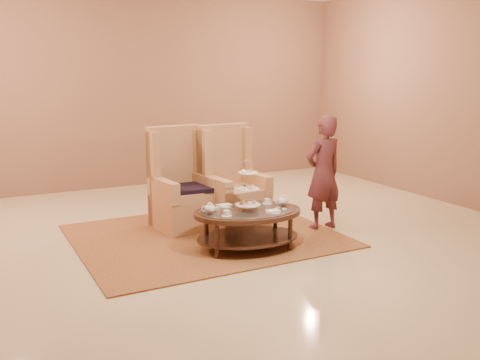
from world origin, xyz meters
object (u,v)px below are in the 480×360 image
tea_table (248,217)px  armchair_left (181,194)px  armchair_right (231,192)px  person (324,173)px

tea_table → armchair_left: 1.28m
tea_table → armchair_left: size_ratio=1.04×
armchair_right → tea_table: bearing=-109.8°
armchair_left → armchair_right: armchair_right is taller
armchair_right → armchair_left: bearing=158.6°
tea_table → person: bearing=21.6°
tea_table → armchair_left: (-0.38, 1.23, 0.07)m
armchair_left → armchair_right: (0.66, -0.20, -0.00)m
person → tea_table: bearing=7.7°
tea_table → person: 1.38m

